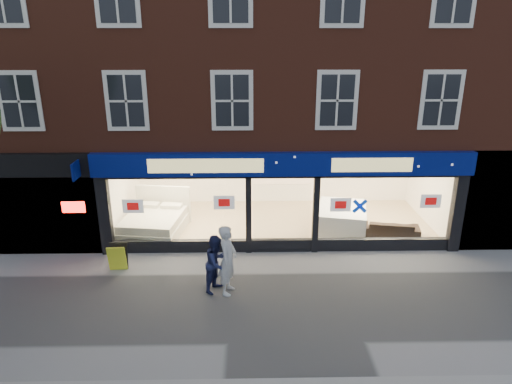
{
  "coord_description": "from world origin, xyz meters",
  "views": [
    {
      "loc": [
        -1.08,
        -10.13,
        6.63
      ],
      "look_at": [
        -0.83,
        2.5,
        2.21
      ],
      "focal_mm": 32.0,
      "sensor_mm": 36.0,
      "label": 1
    }
  ],
  "objects_px": {
    "display_bed": "(155,222)",
    "a_board": "(118,257)",
    "sofa": "(390,229)",
    "pedestrian_grey": "(228,260)",
    "mattress_stack": "(342,218)",
    "pedestrian_blue": "(217,263)"
  },
  "relations": [
    {
      "from": "display_bed",
      "to": "a_board",
      "type": "relative_size",
      "value": 3.2
    },
    {
      "from": "sofa",
      "to": "pedestrian_grey",
      "type": "height_order",
      "value": "pedestrian_grey"
    },
    {
      "from": "sofa",
      "to": "pedestrian_grey",
      "type": "bearing_deg",
      "value": 42.6
    },
    {
      "from": "mattress_stack",
      "to": "pedestrian_blue",
      "type": "height_order",
      "value": "pedestrian_blue"
    },
    {
      "from": "display_bed",
      "to": "pedestrian_blue",
      "type": "height_order",
      "value": "pedestrian_blue"
    },
    {
      "from": "sofa",
      "to": "pedestrian_blue",
      "type": "relative_size",
      "value": 1.18
    },
    {
      "from": "pedestrian_grey",
      "to": "sofa",
      "type": "bearing_deg",
      "value": -45.42
    },
    {
      "from": "sofa",
      "to": "pedestrian_grey",
      "type": "relative_size",
      "value": 0.98
    },
    {
      "from": "pedestrian_grey",
      "to": "pedestrian_blue",
      "type": "height_order",
      "value": "pedestrian_grey"
    },
    {
      "from": "sofa",
      "to": "pedestrian_grey",
      "type": "xyz_separation_m",
      "value": [
        -5.35,
        -3.26,
        0.59
      ]
    },
    {
      "from": "a_board",
      "to": "mattress_stack",
      "type": "bearing_deg",
      "value": 17.14
    },
    {
      "from": "pedestrian_grey",
      "to": "pedestrian_blue",
      "type": "relative_size",
      "value": 1.21
    },
    {
      "from": "sofa",
      "to": "pedestrian_blue",
      "type": "distance_m",
      "value": 6.48
    },
    {
      "from": "mattress_stack",
      "to": "sofa",
      "type": "relative_size",
      "value": 1.24
    },
    {
      "from": "a_board",
      "to": "pedestrian_blue",
      "type": "xyz_separation_m",
      "value": [
        2.98,
        -1.16,
        0.4
      ]
    },
    {
      "from": "pedestrian_grey",
      "to": "pedestrian_blue",
      "type": "bearing_deg",
      "value": 79.6
    },
    {
      "from": "display_bed",
      "to": "sofa",
      "type": "bearing_deg",
      "value": 4.29
    },
    {
      "from": "mattress_stack",
      "to": "pedestrian_blue",
      "type": "bearing_deg",
      "value": -137.56
    },
    {
      "from": "a_board",
      "to": "pedestrian_grey",
      "type": "xyz_separation_m",
      "value": [
        3.29,
        -1.3,
        0.56
      ]
    },
    {
      "from": "sofa",
      "to": "pedestrian_grey",
      "type": "distance_m",
      "value": 6.29
    },
    {
      "from": "mattress_stack",
      "to": "a_board",
      "type": "bearing_deg",
      "value": -159.84
    },
    {
      "from": "mattress_stack",
      "to": "pedestrian_blue",
      "type": "distance_m",
      "value": 5.6
    }
  ]
}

